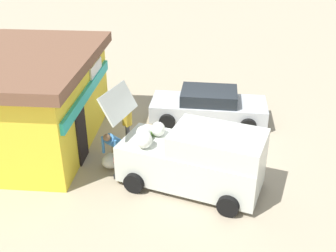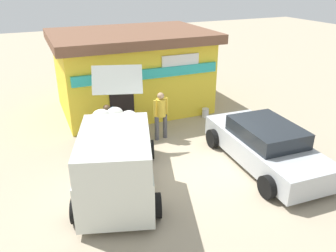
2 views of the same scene
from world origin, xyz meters
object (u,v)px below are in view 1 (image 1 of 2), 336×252
at_px(storefront_bar, 31,99).
at_px(parked_sedan, 208,106).
at_px(vendor_standing, 127,121).
at_px(paint_bucket, 111,111).
at_px(customer_bending, 114,145).
at_px(delivery_van, 195,159).
at_px(unloaded_banana_pile, 113,161).

bearing_deg(storefront_bar, parked_sedan, -71.11).
distance_m(vendor_standing, paint_bucket, 2.78).
distance_m(parked_sedan, customer_bending, 4.81).
bearing_deg(delivery_van, unloaded_banana_pile, 71.58).
relative_size(vendor_standing, paint_bucket, 4.61).
xyz_separation_m(parked_sedan, paint_bucket, (0.20, 3.95, -0.43)).
bearing_deg(parked_sedan, vendor_standing, 127.92).
xyz_separation_m(parked_sedan, unloaded_banana_pile, (-3.59, 3.12, -0.38)).
height_order(storefront_bar, unloaded_banana_pile, storefront_bar).
relative_size(parked_sedan, vendor_standing, 2.67).
relative_size(storefront_bar, parked_sedan, 1.41).
distance_m(storefront_bar, delivery_van, 6.19).
relative_size(customer_bending, unloaded_banana_pile, 1.51).
height_order(vendor_standing, customer_bending, vendor_standing).
bearing_deg(paint_bucket, unloaded_banana_pile, -167.74).
bearing_deg(paint_bucket, storefront_bar, 135.89).
bearing_deg(customer_bending, vendor_standing, -6.87).
distance_m(parked_sedan, paint_bucket, 3.98).
relative_size(storefront_bar, customer_bending, 4.45).
bearing_deg(parked_sedan, paint_bucket, 87.15).
xyz_separation_m(delivery_van, customer_bending, (0.74, 2.53, -0.08)).
bearing_deg(vendor_standing, storefront_bar, 88.19).
distance_m(vendor_standing, customer_bending, 1.51).
bearing_deg(vendor_standing, parked_sedan, -52.08).
relative_size(vendor_standing, customer_bending, 1.19).
bearing_deg(storefront_bar, customer_bending, -116.96).
height_order(customer_bending, paint_bucket, customer_bending).
bearing_deg(storefront_bar, unloaded_banana_pile, -115.61).
bearing_deg(parked_sedan, storefront_bar, 108.89).
relative_size(delivery_van, parked_sedan, 1.08).
bearing_deg(vendor_standing, paint_bucket, 24.27).
xyz_separation_m(delivery_van, unloaded_banana_pile, (0.87, 2.62, -0.73)).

